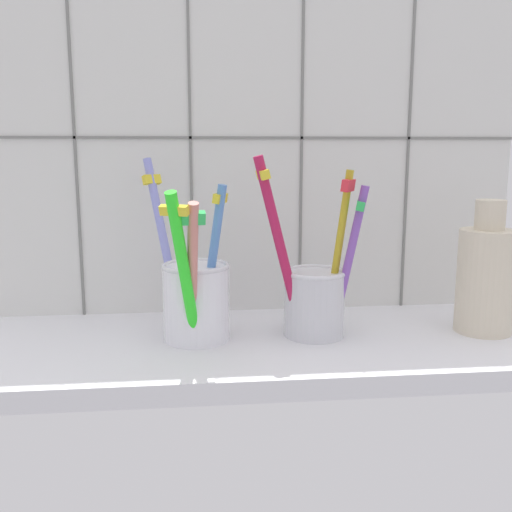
% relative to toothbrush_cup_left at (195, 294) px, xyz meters
% --- Properties ---
extents(counter_slab, '(0.64, 0.22, 0.02)m').
position_rel_toothbrush_cup_left_xyz_m(counter_slab, '(0.06, -0.00, -0.06)').
color(counter_slab, silver).
rests_on(counter_slab, ground).
extents(tile_wall_back, '(0.64, 0.02, 0.45)m').
position_rel_toothbrush_cup_left_xyz_m(tile_wall_back, '(0.06, 0.12, 0.16)').
color(tile_wall_back, silver).
rests_on(tile_wall_back, ground).
extents(toothbrush_cup_left, '(0.09, 0.15, 0.18)m').
position_rel_toothbrush_cup_left_xyz_m(toothbrush_cup_left, '(0.00, 0.00, 0.00)').
color(toothbrush_cup_left, white).
rests_on(toothbrush_cup_left, counter_slab).
extents(toothbrush_cup_right, '(0.12, 0.06, 0.19)m').
position_rel_toothbrush_cup_left_xyz_m(toothbrush_cup_right, '(0.12, 0.00, -0.00)').
color(toothbrush_cup_right, silver).
rests_on(toothbrush_cup_right, counter_slab).
extents(ceramic_vase, '(0.06, 0.06, 0.14)m').
position_rel_toothbrush_cup_left_xyz_m(ceramic_vase, '(0.30, -0.00, 0.01)').
color(ceramic_vase, beige).
rests_on(ceramic_vase, counter_slab).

